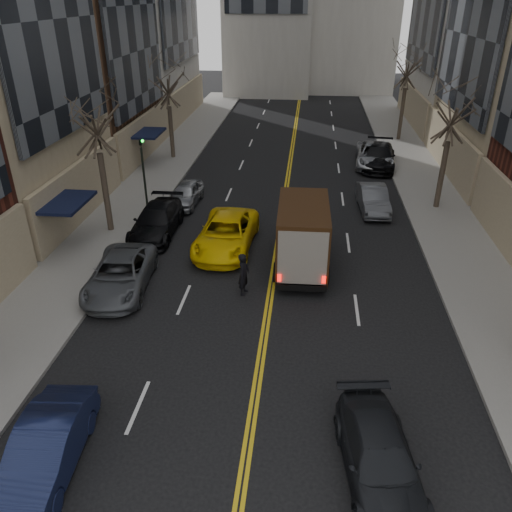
% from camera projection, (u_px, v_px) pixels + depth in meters
% --- Properties ---
extents(sidewalk_left, '(4.00, 66.00, 0.15)m').
position_uv_depth(sidewalk_left, '(147.00, 185.00, 32.31)').
color(sidewalk_left, slate).
rests_on(sidewalk_left, ground).
extents(sidewalk_right, '(4.00, 66.00, 0.15)m').
position_uv_depth(sidewalk_right, '(432.00, 195.00, 30.64)').
color(sidewalk_right, slate).
rests_on(sidewalk_right, ground).
extents(tree_lf_mid, '(3.20, 3.20, 8.91)m').
position_uv_depth(tree_lf_mid, '(92.00, 103.00, 23.08)').
color(tree_lf_mid, '#382D23').
rests_on(tree_lf_mid, sidewalk_left).
extents(tree_lf_far, '(3.20, 3.20, 8.12)m').
position_uv_depth(tree_lf_far, '(167.00, 75.00, 34.77)').
color(tree_lf_far, '#382D23').
rests_on(tree_lf_far, sidewalk_left).
extents(tree_rt_mid, '(3.20, 3.20, 8.32)m').
position_uv_depth(tree_rt_mid, '(455.00, 99.00, 26.04)').
color(tree_rt_mid, '#382D23').
rests_on(tree_rt_mid, sidewalk_right).
extents(tree_rt_far, '(3.20, 3.20, 9.11)m').
position_uv_depth(tree_rt_far, '(410.00, 55.00, 38.94)').
color(tree_rt_far, '#382D23').
rests_on(tree_rt_far, sidewalk_right).
extents(traffic_signal, '(0.29, 0.26, 4.70)m').
position_uv_depth(traffic_signal, '(143.00, 169.00, 26.48)').
color(traffic_signal, black).
rests_on(traffic_signal, sidewalk_left).
extents(ups_truck, '(2.46, 5.79, 3.15)m').
position_uv_depth(ups_truck, '(302.00, 234.00, 22.25)').
color(ups_truck, black).
rests_on(ups_truck, ground).
extents(observer_sedan, '(2.40, 4.66, 1.29)m').
position_uv_depth(observer_sedan, '(380.00, 458.00, 12.70)').
color(observer_sedan, black).
rests_on(observer_sedan, ground).
extents(taxi, '(2.81, 5.67, 1.55)m').
position_uv_depth(taxi, '(226.00, 234.00, 24.17)').
color(taxi, yellow).
rests_on(taxi, ground).
extents(pedestrian, '(0.55, 0.73, 1.83)m').
position_uv_depth(pedestrian, '(244.00, 274.00, 20.42)').
color(pedestrian, black).
rests_on(pedestrian, ground).
extents(parked_lf_b, '(1.81, 4.36, 1.40)m').
position_uv_depth(parked_lf_b, '(46.00, 450.00, 12.87)').
color(parked_lf_b, '#111736').
rests_on(parked_lf_b, ground).
extents(parked_lf_c, '(2.77, 5.24, 1.40)m').
position_uv_depth(parked_lf_c, '(120.00, 274.00, 20.85)').
color(parked_lf_c, '#515459').
rests_on(parked_lf_c, ground).
extents(parked_lf_d, '(2.08, 5.07, 1.47)m').
position_uv_depth(parked_lf_d, '(157.00, 221.00, 25.61)').
color(parked_lf_d, black).
rests_on(parked_lf_d, ground).
extents(parked_lf_e, '(1.69, 3.85, 1.29)m').
position_uv_depth(parked_lf_e, '(186.00, 194.00, 29.23)').
color(parked_lf_e, '#96999D').
rests_on(parked_lf_e, ground).
extents(parked_rt_a, '(1.68, 4.27, 1.38)m').
position_uv_depth(parked_rt_a, '(373.00, 199.00, 28.42)').
color(parked_rt_a, '#4C4F54').
rests_on(parked_rt_a, ground).
extents(parked_rt_b, '(3.04, 5.83, 1.57)m').
position_uv_depth(parked_rt_b, '(375.00, 155.00, 35.71)').
color(parked_rt_b, '#B5B8BD').
rests_on(parked_rt_b, ground).
extents(parked_rt_c, '(2.86, 5.67, 1.58)m').
position_uv_depth(parked_rt_c, '(379.00, 156.00, 35.41)').
color(parked_rt_c, black).
rests_on(parked_rt_c, ground).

